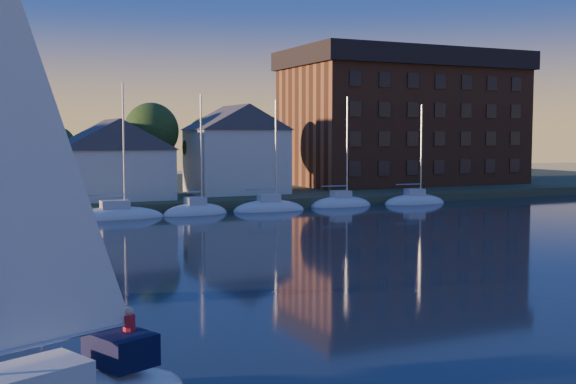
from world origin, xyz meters
TOP-DOWN VIEW (x-y plane):
  - shoreline_land at (0.00, 75.00)m, footprint 160.00×50.00m
  - wooden_dock at (0.00, 52.00)m, footprint 120.00×3.00m
  - clubhouse_centre at (-6.00, 57.00)m, footprint 11.55×8.40m
  - clubhouse_east at (8.00, 59.00)m, footprint 10.50×8.40m
  - condo_block at (34.00, 64.95)m, footprint 31.00×17.00m
  - tree_line at (2.00, 63.00)m, footprint 93.40×5.40m
  - moored_fleet at (-8.00, 49.00)m, footprint 71.50×2.40m
  - drifting_sailboat_left at (-17.77, 16.88)m, footprint 7.53×2.61m

SIDE VIEW (x-z plane):
  - shoreline_land at x=0.00m, z-range -1.00..1.00m
  - wooden_dock at x=0.00m, z-range -0.50..0.50m
  - drifting_sailboat_left at x=-17.77m, z-range -5.74..5.93m
  - moored_fleet at x=-8.00m, z-range -5.93..6.12m
  - clubhouse_centre at x=-6.00m, z-range 1.09..9.17m
  - clubhouse_east at x=8.00m, z-range 1.10..10.90m
  - tree_line at x=2.00m, z-range 2.73..11.63m
  - condo_block at x=34.00m, z-range 1.09..18.49m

